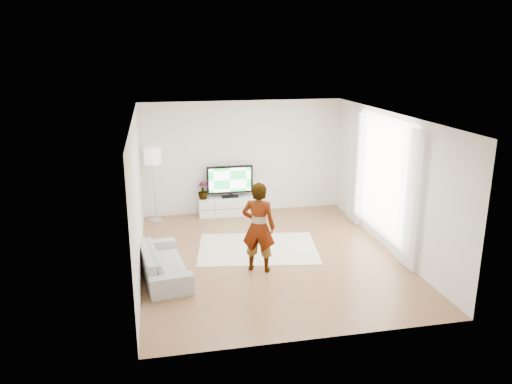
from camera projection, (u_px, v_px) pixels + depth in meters
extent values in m
plane|color=#9E7447|center=(270.00, 257.00, 9.98)|extent=(6.00, 6.00, 0.00)
plane|color=white|center=(271.00, 116.00, 9.20)|extent=(6.00, 6.00, 0.00)
cube|color=silver|center=(137.00, 197.00, 9.11)|extent=(0.02, 6.00, 2.80)
cube|color=silver|center=(391.00, 183.00, 10.07)|extent=(0.02, 6.00, 2.80)
cube|color=silver|center=(243.00, 157.00, 12.41)|extent=(5.00, 0.02, 2.80)
cube|color=silver|center=(320.00, 248.00, 6.77)|extent=(5.00, 0.02, 2.80)
cube|color=white|center=(383.00, 177.00, 10.34)|extent=(0.01, 2.60, 2.50)
cube|color=white|center=(410.00, 199.00, 9.13)|extent=(0.04, 0.70, 2.60)
cube|color=white|center=(355.00, 167.00, 11.57)|extent=(0.04, 0.70, 2.60)
cube|color=white|center=(230.00, 206.00, 12.45)|extent=(1.59, 0.45, 0.45)
cube|color=black|center=(232.00, 209.00, 12.23)|extent=(1.54, 0.00, 0.01)
cube|color=black|center=(216.00, 210.00, 12.16)|extent=(0.01, 0.00, 0.39)
cube|color=black|center=(248.00, 208.00, 12.31)|extent=(0.01, 0.00, 0.39)
cube|color=black|center=(230.00, 197.00, 12.41)|extent=(0.41, 0.22, 0.02)
cube|color=black|center=(230.00, 195.00, 12.40)|extent=(0.08, 0.05, 0.08)
cube|color=black|center=(230.00, 180.00, 12.29)|extent=(1.14, 0.06, 0.69)
cube|color=green|center=(230.00, 180.00, 12.26)|extent=(1.04, 0.01, 0.59)
cube|color=white|center=(258.00, 192.00, 12.49)|extent=(0.07, 0.16, 0.21)
cube|color=#4CB2FF|center=(258.00, 192.00, 12.41)|extent=(0.01, 0.00, 0.12)
imported|color=#3F7238|center=(203.00, 191.00, 12.19)|extent=(0.26, 0.26, 0.43)
cube|color=silver|center=(258.00, 248.00, 10.37)|extent=(2.67, 2.11, 0.01)
imported|color=#334772|center=(259.00, 227.00, 9.12)|extent=(0.73, 0.63, 1.70)
imported|color=#AFAFAB|center=(164.00, 262.00, 9.04)|extent=(0.99, 1.97, 0.55)
cylinder|color=silver|center=(156.00, 220.00, 12.09)|extent=(0.31, 0.31, 0.02)
cylinder|color=silver|center=(155.00, 192.00, 11.90)|extent=(0.04, 0.04, 1.38)
cylinder|color=white|center=(152.00, 156.00, 11.65)|extent=(0.40, 0.40, 0.39)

